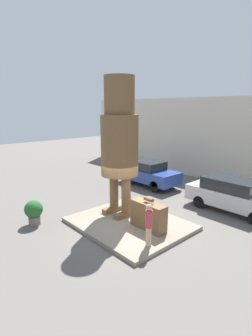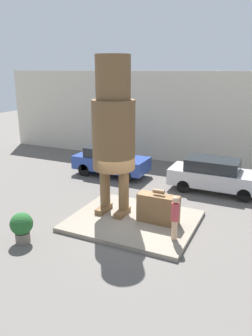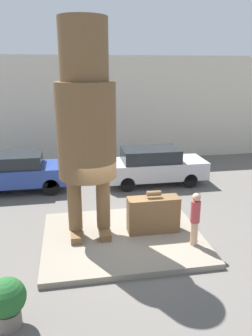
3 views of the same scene
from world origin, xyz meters
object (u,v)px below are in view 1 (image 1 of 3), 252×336
parked_car_blue (148,172)px  parked_car_silver (233,195)px  giant_suitcase (148,215)px  tourist (149,223)px  planter_pot (34,211)px  statue_figure (120,137)px

parked_car_blue → parked_car_silver: 5.83m
giant_suitcase → parked_car_silver: parked_car_silver is taller
tourist → parked_car_blue: size_ratio=0.38×
giant_suitcase → parked_car_blue: size_ratio=0.38×
tourist → parked_car_blue: tourist is taller
parked_car_blue → planter_pot: bearing=-84.4°
parked_car_silver → statue_figure: bearing=-125.0°
statue_figure → parked_car_blue: bearing=119.6°
tourist → parked_car_silver: size_ratio=0.35×
statue_figure → giant_suitcase: statue_figure is taller
tourist → giant_suitcase: bearing=133.7°
statue_figure → parked_car_silver: size_ratio=1.36×
parked_car_silver → planter_pot: (-5.04, -7.83, -0.23)m
tourist → planter_pot: (-4.75, -2.16, -0.41)m
statue_figure → giant_suitcase: bearing=-4.5°
giant_suitcase → tourist: (0.95, -0.99, 0.30)m
planter_pot → tourist: bearing=24.4°
giant_suitcase → planter_pot: 4.94m
tourist → planter_pot: 5.23m
statue_figure → planter_pot: 4.91m
statue_figure → tourist: bearing=-21.7°
statue_figure → giant_suitcase: 3.59m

